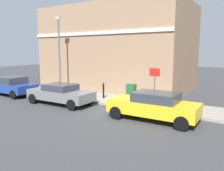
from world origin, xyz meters
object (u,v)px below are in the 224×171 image
object	(u,v)px
car_blue	(11,86)
lamppost	(59,52)
bollard_near_cabinet	(103,90)
bollard_far_kerb	(74,90)
car_yellow	(153,105)
utility_cabinet	(131,94)
car_grey	(61,94)
street_sign	(154,82)

from	to	relation	value
car_blue	lamppost	size ratio (longest dim) A/B	0.74
bollard_near_cabinet	bollard_far_kerb	bearing A→B (deg)	117.54
car_yellow	utility_cabinet	bearing A→B (deg)	-44.40
car_grey	lamppost	bearing A→B (deg)	-45.63
car_grey	bollard_near_cabinet	xyz separation A→B (m)	(2.45, -1.60, 0.02)
bollard_near_cabinet	car_grey	bearing A→B (deg)	146.86
car_blue	utility_cabinet	bearing A→B (deg)	-166.67
car_grey	lamppost	xyz separation A→B (m)	(2.49, 2.53, 2.62)
bollard_near_cabinet	lamppost	world-z (taller)	lamppost
car_blue	car_grey	bearing A→B (deg)	178.30
bollard_near_cabinet	lamppost	bearing A→B (deg)	89.46
utility_cabinet	street_sign	distance (m)	2.26
car_yellow	street_sign	distance (m)	1.87
car_blue	bollard_far_kerb	size ratio (longest dim) A/B	4.07
car_grey	bollard_far_kerb	world-z (taller)	car_grey
car_grey	utility_cabinet	world-z (taller)	utility_cabinet
car_blue	street_sign	xyz separation A→B (m)	(1.41, -11.02, 0.93)
utility_cabinet	bollard_far_kerb	world-z (taller)	utility_cabinet
car_grey	car_blue	size ratio (longest dim) A/B	1.04
car_blue	utility_cabinet	world-z (taller)	car_blue
car_grey	street_sign	xyz separation A→B (m)	(1.54, -5.65, 0.98)
utility_cabinet	car_blue	bearing A→B (deg)	103.61
lamppost	car_grey	bearing A→B (deg)	-134.55
car_yellow	bollard_near_cabinet	size ratio (longest dim) A/B	4.18
car_blue	bollard_near_cabinet	size ratio (longest dim) A/B	4.07
car_grey	car_blue	world-z (taller)	car_blue
car_grey	street_sign	bearing A→B (deg)	-165.85
lamppost	car_yellow	bearing A→B (deg)	-105.68
utility_cabinet	bollard_near_cabinet	xyz separation A→B (m)	(0.10, 2.19, 0.02)
car_blue	bollard_near_cabinet	xyz separation A→B (m)	(2.32, -6.97, -0.03)
bollard_far_kerb	street_sign	distance (m)	5.94
car_yellow	street_sign	world-z (taller)	street_sign
utility_cabinet	street_sign	world-z (taller)	street_sign
street_sign	lamppost	world-z (taller)	lamppost
bollard_far_kerb	bollard_near_cabinet	bearing A→B (deg)	-62.46
utility_cabinet	lamppost	world-z (taller)	lamppost
car_grey	street_sign	world-z (taller)	street_sign
bollard_near_cabinet	utility_cabinet	bearing A→B (deg)	-92.62
bollard_near_cabinet	car_blue	bearing A→B (deg)	108.38
car_yellow	bollard_near_cabinet	world-z (taller)	car_yellow
lamppost	bollard_near_cabinet	bearing A→B (deg)	-90.54
bollard_far_kerb	lamppost	distance (m)	3.62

